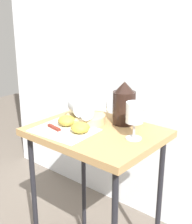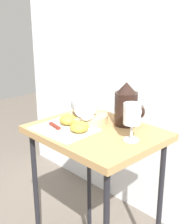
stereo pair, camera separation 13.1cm
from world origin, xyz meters
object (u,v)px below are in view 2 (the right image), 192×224
object	(u,v)px
wine_glass_tipped_far	(81,107)
apple_half_left	(68,120)
basket_tray	(88,118)
apple_half_right	(79,127)
knife	(58,128)
pitcher	(126,108)
wine_glass_upright	(132,116)
wine_glass_tipped_near	(88,107)
table	(96,147)

from	to	relation	value
wine_glass_tipped_far	apple_half_left	size ratio (longest dim) A/B	2.07
basket_tray	apple_half_right	bearing A→B (deg)	-58.15
basket_tray	knife	bearing A→B (deg)	-93.79
pitcher	wine_glass_upright	xyz separation A→B (m)	(0.13, -0.12, 0.02)
pitcher	wine_glass_tipped_near	distance (m)	0.17
basket_tray	pitcher	distance (m)	0.18
table	knife	xyz separation A→B (m)	(-0.11, -0.12, 0.09)
table	pitcher	world-z (taller)	pitcher
basket_tray	wine_glass_upright	bearing A→B (deg)	-4.84
wine_glass_tipped_near	table	bearing A→B (deg)	-26.05
wine_glass_tipped_far	knife	size ratio (longest dim) A/B	0.79
table	apple_half_right	xyz separation A→B (m)	(-0.02, -0.07, 0.11)
basket_tray	knife	distance (m)	0.16
pitcher	table	bearing A→B (deg)	-109.02
pitcher	wine_glass_upright	distance (m)	0.18
pitcher	basket_tray	bearing A→B (deg)	-146.20
wine_glass_upright	wine_glass_tipped_near	bearing A→B (deg)	174.03
basket_tray	wine_glass_upright	distance (m)	0.29
apple_half_right	table	bearing A→B (deg)	72.63
wine_glass_tipped_near	wine_glass_tipped_far	distance (m)	0.03
apple_half_left	knife	world-z (taller)	apple_half_left
pitcher	apple_half_left	distance (m)	0.26
table	wine_glass_tipped_far	size ratio (longest dim) A/B	4.30
table	apple_half_right	world-z (taller)	apple_half_right
apple_half_right	basket_tray	bearing A→B (deg)	121.85
knife	wine_glass_upright	bearing A→B (deg)	26.26
knife	basket_tray	bearing A→B (deg)	86.21
wine_glass_upright	apple_half_right	xyz separation A→B (m)	(-0.20, -0.09, -0.08)
basket_tray	wine_glass_upright	world-z (taller)	wine_glass_upright
wine_glass_tipped_near	knife	size ratio (longest dim) A/B	0.71
pitcher	apple_half_right	world-z (taller)	pitcher
basket_tray	apple_half_right	size ratio (longest dim) A/B	2.25
wine_glass_upright	knife	xyz separation A→B (m)	(-0.29, -0.14, -0.09)
wine_glass_tipped_near	wine_glass_tipped_far	xyz separation A→B (m)	(-0.01, -0.03, 0.01)
wine_glass_tipped_near	wine_glass_tipped_far	size ratio (longest dim) A/B	0.90
table	wine_glass_tipped_far	world-z (taller)	wine_glass_tipped_far
pitcher	wine_glass_tipped_near	xyz separation A→B (m)	(-0.15, -0.09, -0.01)
wine_glass_tipped_near	wine_glass_upright	bearing A→B (deg)	-5.97
apple_half_left	apple_half_right	bearing A→B (deg)	-13.14
table	basket_tray	distance (m)	0.14
table	apple_half_left	world-z (taller)	apple_half_left
basket_tray	wine_glass_tipped_near	size ratio (longest dim) A/B	1.21
apple_half_right	knife	size ratio (longest dim) A/B	0.38
wine_glass_upright	wine_glass_tipped_far	xyz separation A→B (m)	(-0.29, -0.00, -0.03)
basket_tray	knife	xyz separation A→B (m)	(-0.01, -0.16, -0.01)
table	basket_tray	world-z (taller)	basket_tray
pitcher	wine_glass_upright	world-z (taller)	pitcher
basket_tray	wine_glass_tipped_near	distance (m)	0.05
wine_glass_upright	knife	size ratio (longest dim) A/B	0.73
knife	apple_half_left	bearing A→B (deg)	104.14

